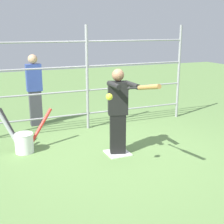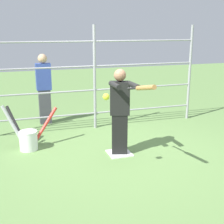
{
  "view_description": "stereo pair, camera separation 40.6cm",
  "coord_description": "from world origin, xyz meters",
  "px_view_note": "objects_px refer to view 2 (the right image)",
  "views": [
    {
      "loc": [
        2.15,
        4.71,
        2.16
      ],
      "look_at": [
        0.25,
        0.32,
        0.87
      ],
      "focal_mm": 50.0,
      "sensor_mm": 36.0,
      "label": 1
    },
    {
      "loc": [
        1.77,
        4.86,
        2.16
      ],
      "look_at": [
        0.25,
        0.32,
        0.87
      ],
      "focal_mm": 50.0,
      "sensor_mm": 36.0,
      "label": 2
    }
  ],
  "objects_px": {
    "softball_in_flight": "(106,97)",
    "bat_bucket": "(28,138)",
    "baseball_bat_swinging": "(144,88)",
    "batter": "(120,110)",
    "bystander_behind_fence": "(44,88)"
  },
  "relations": [
    {
      "from": "baseball_bat_swinging",
      "to": "bat_bucket",
      "type": "height_order",
      "value": "baseball_bat_swinging"
    },
    {
      "from": "batter",
      "to": "bystander_behind_fence",
      "type": "relative_size",
      "value": 0.94
    },
    {
      "from": "batter",
      "to": "bystander_behind_fence",
      "type": "height_order",
      "value": "bystander_behind_fence"
    },
    {
      "from": "softball_in_flight",
      "to": "bat_bucket",
      "type": "height_order",
      "value": "softball_in_flight"
    },
    {
      "from": "baseball_bat_swinging",
      "to": "softball_in_flight",
      "type": "distance_m",
      "value": 0.54
    },
    {
      "from": "batter",
      "to": "bat_bucket",
      "type": "bearing_deg",
      "value": -26.61
    },
    {
      "from": "baseball_bat_swinging",
      "to": "bystander_behind_fence",
      "type": "relative_size",
      "value": 0.57
    },
    {
      "from": "batter",
      "to": "bystander_behind_fence",
      "type": "bearing_deg",
      "value": -66.28
    },
    {
      "from": "softball_in_flight",
      "to": "bat_bucket",
      "type": "distance_m",
      "value": 2.11
    },
    {
      "from": "bat_bucket",
      "to": "softball_in_flight",
      "type": "bearing_deg",
      "value": 123.81
    },
    {
      "from": "softball_in_flight",
      "to": "bystander_behind_fence",
      "type": "distance_m",
      "value": 3.15
    },
    {
      "from": "bat_bucket",
      "to": "batter",
      "type": "bearing_deg",
      "value": 153.39
    },
    {
      "from": "softball_in_flight",
      "to": "bat_bucket",
      "type": "xyz_separation_m",
      "value": [
        1.03,
        -1.53,
        -1.01
      ]
    },
    {
      "from": "baseball_bat_swinging",
      "to": "batter",
      "type": "bearing_deg",
      "value": -89.76
    },
    {
      "from": "baseball_bat_swinging",
      "to": "softball_in_flight",
      "type": "height_order",
      "value": "baseball_bat_swinging"
    }
  ]
}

